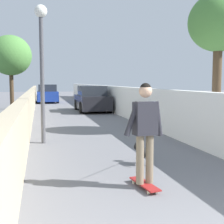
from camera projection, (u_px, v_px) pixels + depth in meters
ground_plane at (77, 116)px, 16.07m from camera, size 80.00×80.00×0.00m
wall_left at (29, 108)px, 13.53m from camera, size 48.00×0.30×1.30m
fence_right at (132, 103)px, 14.59m from camera, size 48.00×0.30×1.52m
tree_right_near at (219, 25)px, 10.32m from camera, size 2.02×2.02×4.72m
tree_left_mid at (11, 56)px, 19.75m from camera, size 2.63×2.63×4.73m
lamp_post at (42, 48)px, 8.79m from camera, size 0.36×0.36×3.94m
skateboard at (145, 184)px, 5.23m from camera, size 0.82×0.31×0.08m
person_skateboarder at (145, 125)px, 5.13m from camera, size 0.27×0.72×1.69m
dog at (141, 152)px, 6.71m from camera, size 1.75×0.58×1.06m
car_near at (92, 99)px, 18.71m from camera, size 3.90×1.80×1.54m
car_far at (47, 94)px, 26.54m from camera, size 3.80×1.80×1.54m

